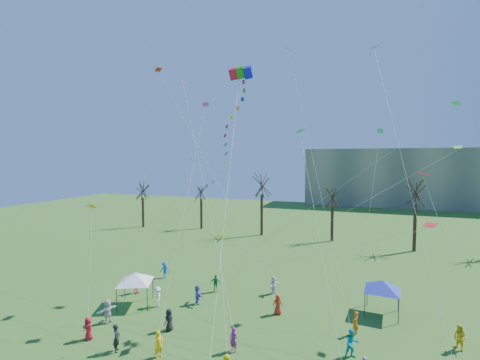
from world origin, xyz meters
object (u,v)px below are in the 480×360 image
(canopy_tent_blue, at_px, (382,286))
(distant_building, at_px, (426,178))
(big_box_kite, at_px, (233,133))
(canopy_tent_white, at_px, (135,278))

(canopy_tent_blue, bearing_deg, distant_building, 78.61)
(big_box_kite, relative_size, canopy_tent_blue, 5.62)
(big_box_kite, bearing_deg, distant_building, 71.80)
(distant_building, distance_m, big_box_kite, 78.72)
(canopy_tent_white, distance_m, canopy_tent_blue, 20.21)
(big_box_kite, distance_m, canopy_tent_blue, 16.81)
(big_box_kite, height_order, canopy_tent_blue, big_box_kite)
(big_box_kite, xyz_separation_m, canopy_tent_white, (-8.90, 0.05, -11.84))
(big_box_kite, bearing_deg, canopy_tent_white, 179.71)
(distant_building, bearing_deg, big_box_kite, -108.20)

